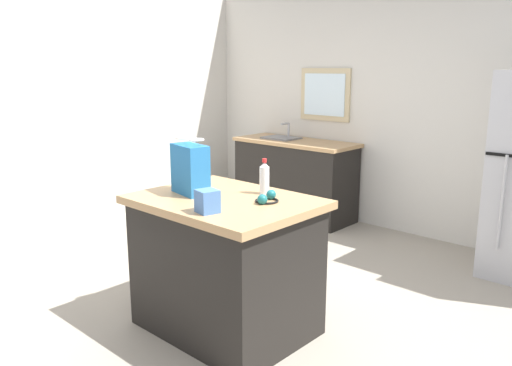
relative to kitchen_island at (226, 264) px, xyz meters
The scene contains 9 objects.
ground 0.51m from the kitchen_island, 91.59° to the left, with size 6.86×6.86×0.00m, color #9E9384.
back_wall 2.96m from the kitchen_island, 90.43° to the left, with size 5.72×0.13×2.78m.
left_wall 3.02m from the kitchen_island, behind, with size 0.10×5.22×2.78m.
kitchen_island is the anchor object (origin of this frame).
sink_counter 2.81m from the kitchen_island, 119.02° to the left, with size 1.48×0.60×1.10m.
shopping_bag 0.68m from the kitchen_island, 165.14° to the right, with size 0.30×0.20×0.38m.
small_box 0.63m from the kitchen_island, 60.90° to the right, with size 0.12×0.11×0.14m, color #4775B7.
bottle 0.63m from the kitchen_island, 66.49° to the left, with size 0.07×0.07×0.24m.
ear_defenders 0.56m from the kitchen_island, 23.49° to the left, with size 0.19×0.19×0.06m.
Camera 1 is at (2.33, -2.44, 1.75)m, focal length 35.96 mm.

